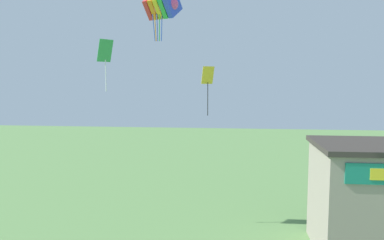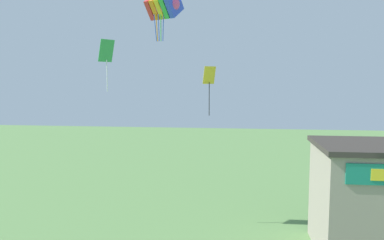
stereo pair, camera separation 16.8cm
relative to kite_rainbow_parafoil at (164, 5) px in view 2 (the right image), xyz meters
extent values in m
ellipsoid|color=#E54C8C|center=(0.00, 0.00, 0.01)|extent=(2.88, 2.63, 1.78)
cube|color=red|center=(-0.71, 0.36, 0.01)|extent=(1.10, 1.76, 1.81)
cube|color=orange|center=(-0.35, 0.18, 0.01)|extent=(1.10, 1.76, 1.81)
cube|color=yellow|center=(0.00, 0.00, 0.01)|extent=(1.10, 1.76, 1.81)
cube|color=green|center=(0.35, -0.18, 0.01)|extent=(1.10, 1.76, 1.81)
cube|color=blue|center=(0.71, -0.35, 0.01)|extent=(1.10, 1.76, 1.81)
cylinder|color=blue|center=(-0.55, -0.13, -1.42)|extent=(0.17, 0.29, 1.68)
cylinder|color=orange|center=(-0.44, -0.16, -1.42)|extent=(0.12, 0.30, 1.68)
cylinder|color=blue|center=(-0.31, -0.19, -1.42)|extent=(0.05, 0.29, 1.68)
cylinder|color=green|center=(-0.17, -0.20, -1.42)|extent=(0.12, 0.30, 1.68)
cylinder|color=blue|center=(-0.02, -0.21, -1.42)|extent=(0.17, 0.29, 1.68)
cube|color=green|center=(-2.51, -3.86, -3.15)|extent=(0.81, 0.95, 1.22)
cylinder|color=white|center=(-2.51, -3.86, -4.53)|extent=(0.05, 0.05, 1.76)
cube|color=yellow|center=(2.91, 0.35, -4.44)|extent=(0.86, 0.70, 1.14)
cylinder|color=black|center=(2.91, 0.35, -6.00)|extent=(0.05, 0.05, 2.18)
camera|label=1|loc=(4.59, -24.20, -4.86)|focal=35.00mm
camera|label=2|loc=(4.75, -24.18, -4.86)|focal=35.00mm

